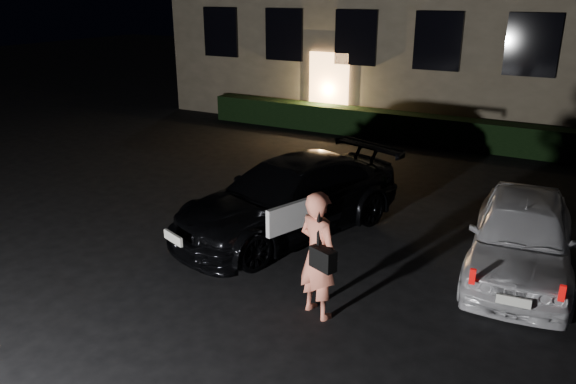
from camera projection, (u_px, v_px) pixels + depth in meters
The scene contains 5 objects.
ground at pixel (232, 298), 8.54m from camera, with size 80.00×80.00×0.00m, color black.
hedge at pixel (426, 129), 17.05m from camera, with size 15.00×0.70×0.85m, color black.
sedan at pixel (289, 197), 10.66m from camera, with size 3.51×5.25×1.41m.
hatch at pixel (522, 236), 9.08m from camera, with size 1.91×4.05×1.34m.
man at pixel (318, 255), 7.82m from camera, with size 0.80×0.69×1.88m.
Camera 1 is at (4.36, -6.15, 4.42)m, focal length 35.00 mm.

